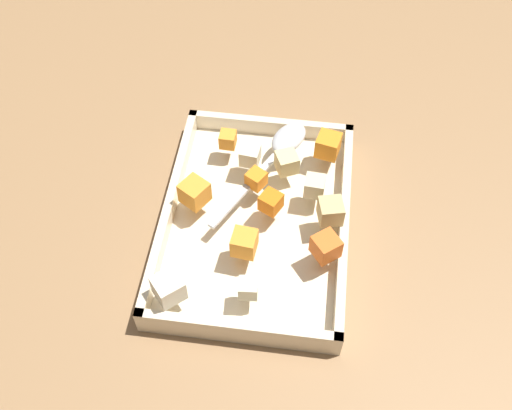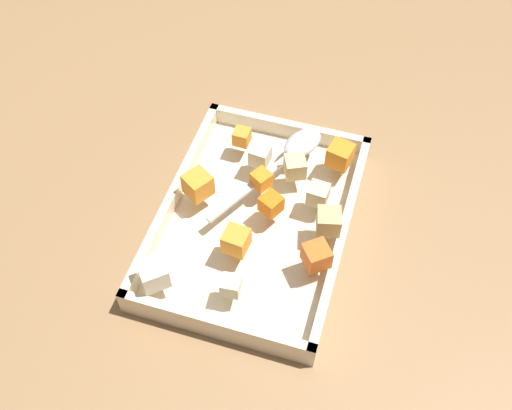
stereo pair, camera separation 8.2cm
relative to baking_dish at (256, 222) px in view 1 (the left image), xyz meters
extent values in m
plane|color=#936D47|center=(-0.02, 0.01, -0.01)|extent=(4.00, 4.00, 0.00)
cube|color=beige|center=(0.00, 0.00, 0.00)|extent=(0.36, 0.26, 0.01)
cube|color=beige|center=(0.00, -0.12, 0.02)|extent=(0.36, 0.01, 0.03)
cube|color=beige|center=(0.00, 0.12, 0.02)|extent=(0.36, 0.01, 0.03)
cube|color=beige|center=(-0.17, 0.00, 0.02)|extent=(0.01, 0.26, 0.03)
cube|color=beige|center=(0.17, 0.00, 0.02)|extent=(0.01, 0.26, 0.03)
cube|color=orange|center=(0.06, 0.10, 0.05)|extent=(0.04, 0.04, 0.03)
cube|color=orange|center=(0.07, -0.01, 0.05)|extent=(0.03, 0.03, 0.03)
cube|color=orange|center=(-0.01, 0.02, 0.04)|extent=(0.04, 0.04, 0.03)
cube|color=orange|center=(-0.11, -0.06, 0.04)|extent=(0.02, 0.02, 0.02)
cube|color=orange|center=(-0.01, -0.09, 0.05)|extent=(0.05, 0.05, 0.03)
cube|color=orange|center=(-0.04, -0.01, 0.04)|extent=(0.03, 0.03, 0.02)
cube|color=orange|center=(-0.12, 0.09, 0.05)|extent=(0.04, 0.04, 0.03)
cube|color=beige|center=(-0.04, 0.08, 0.04)|extent=(0.03, 0.03, 0.03)
cube|color=beige|center=(0.13, 0.00, 0.04)|extent=(0.03, 0.03, 0.02)
cube|color=#E0CC89|center=(-0.08, 0.03, 0.05)|extent=(0.04, 0.04, 0.03)
cube|color=tan|center=(0.00, 0.10, 0.05)|extent=(0.04, 0.04, 0.03)
cube|color=beige|center=(-0.09, -0.02, 0.04)|extent=(0.03, 0.03, 0.03)
cube|color=silver|center=(0.15, -0.09, 0.05)|extent=(0.05, 0.05, 0.03)
ellipsoid|color=silver|center=(-0.13, 0.03, 0.04)|extent=(0.08, 0.07, 0.02)
cube|color=silver|center=(-0.03, -0.02, 0.03)|extent=(0.14, 0.08, 0.01)
camera|label=1|loc=(0.49, 0.06, 0.70)|focal=42.12mm
camera|label=2|loc=(0.47, 0.14, 0.70)|focal=42.12mm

